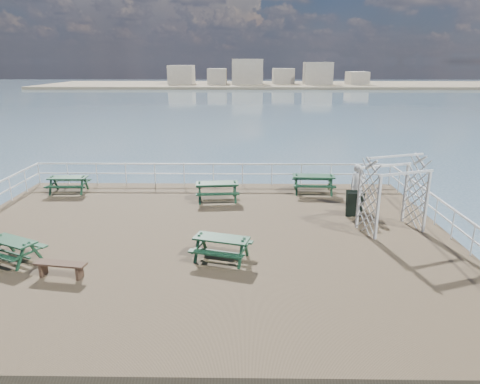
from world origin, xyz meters
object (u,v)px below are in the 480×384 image
(picnic_table_d, at_px, (13,246))
(picnic_table_b, at_px, (217,187))
(picnic_table_a, at_px, (68,181))
(trellis_arbor, at_px, (392,197))
(flat_bench_far, at_px, (61,266))
(picnic_table_e, at_px, (221,243))
(picnic_table_c, at_px, (313,180))
(person, at_px, (357,186))

(picnic_table_d, bearing_deg, picnic_table_b, 71.91)
(picnic_table_a, relative_size, trellis_arbor, 0.63)
(picnic_table_b, xyz_separation_m, flat_bench_far, (-4.04, -7.22, -0.26))
(picnic_table_e, bearing_deg, flat_bench_far, -148.93)
(flat_bench_far, bearing_deg, picnic_table_c, 53.56)
(picnic_table_b, xyz_separation_m, person, (5.99, -0.87, 0.34))
(picnic_table_c, distance_m, picnic_table_d, 12.79)
(picnic_table_a, height_order, trellis_arbor, trellis_arbor)
(picnic_table_d, distance_m, flat_bench_far, 2.17)
(picnic_table_a, bearing_deg, picnic_table_d, -82.03)
(picnic_table_b, bearing_deg, picnic_table_e, -90.55)
(picnic_table_c, xyz_separation_m, trellis_arbor, (2.13, -4.68, 0.65))
(picnic_table_a, distance_m, picnic_table_e, 10.44)
(picnic_table_d, bearing_deg, picnic_table_c, 61.22)
(picnic_table_b, distance_m, person, 6.06)
(picnic_table_d, bearing_deg, picnic_table_e, 27.43)
(picnic_table_c, bearing_deg, picnic_table_e, -115.43)
(picnic_table_e, relative_size, flat_bench_far, 1.30)
(picnic_table_a, height_order, person, person)
(flat_bench_far, bearing_deg, person, 41.11)
(picnic_table_d, xyz_separation_m, picnic_table_e, (6.47, 0.19, 0.04))
(picnic_table_c, bearing_deg, trellis_arbor, -62.41)
(picnic_table_d, bearing_deg, trellis_arbor, 38.07)
(trellis_arbor, bearing_deg, picnic_table_e, -177.21)
(picnic_table_e, relative_size, person, 1.09)
(picnic_table_c, distance_m, trellis_arbor, 5.18)
(picnic_table_a, bearing_deg, trellis_arbor, -19.67)
(picnic_table_d, bearing_deg, flat_bench_far, -2.67)
(picnic_table_c, distance_m, person, 2.61)
(flat_bench_far, bearing_deg, picnic_table_b, 69.53)
(picnic_table_c, bearing_deg, flat_bench_far, -132.01)
(picnic_table_a, relative_size, picnic_table_b, 0.88)
(picnic_table_b, distance_m, flat_bench_far, 8.27)
(picnic_table_e, distance_m, flat_bench_far, 4.73)
(picnic_table_d, distance_m, trellis_arbor, 12.86)
(picnic_table_a, xyz_separation_m, picnic_table_b, (7.14, -1.09, 0.04))
(picnic_table_a, distance_m, picnic_table_b, 7.22)
(picnic_table_b, height_order, picnic_table_d, picnic_table_b)
(picnic_table_a, distance_m, picnic_table_d, 7.38)
(picnic_table_a, bearing_deg, picnic_table_c, -0.68)
(picnic_table_a, height_order, picnic_table_c, picnic_table_c)
(picnic_table_d, distance_m, person, 13.07)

